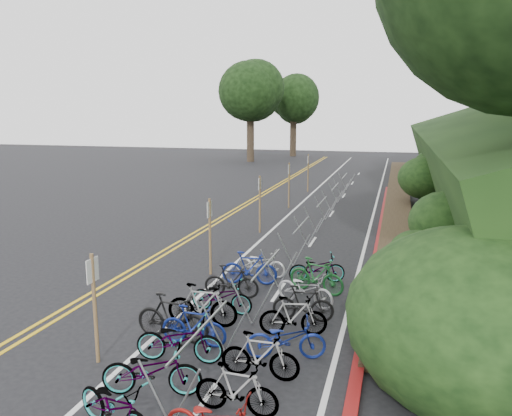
# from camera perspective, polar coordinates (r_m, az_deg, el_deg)

# --- Properties ---
(ground) EXTENTS (120.00, 120.00, 0.00)m
(ground) POSITION_cam_1_polar(r_m,az_deg,el_deg) (12.50, -16.37, -14.01)
(ground) COLOR black
(ground) RESTS_ON ground
(road_markings) EXTENTS (7.47, 80.00, 0.01)m
(road_markings) POSITION_cam_1_polar(r_m,az_deg,el_deg) (21.05, -0.14, -3.36)
(road_markings) COLOR gold
(road_markings) RESTS_ON ground
(red_curb) EXTENTS (0.25, 28.00, 0.10)m
(red_curb) POSITION_cam_1_polar(r_m,az_deg,el_deg) (22.12, 14.00, -2.86)
(red_curb) COLOR maroon
(red_curb) RESTS_ON ground
(tree_cluster) EXTENTS (32.04, 53.70, 17.65)m
(tree_cluster) POSITION_cam_1_polar(r_m,az_deg,el_deg) (32.29, 23.35, 20.47)
(tree_cluster) COLOR #2D2319
(tree_cluster) RESTS_ON ground
(bike_rack_front) EXTENTS (1.13, 2.95, 1.14)m
(bike_rack_front) POSITION_cam_1_polar(r_m,az_deg,el_deg) (9.90, -6.34, -15.14)
(bike_rack_front) COLOR gray
(bike_rack_front) RESTS_ON ground
(bike_racks_rest) EXTENTS (1.14, 23.00, 1.17)m
(bike_racks_rest) POSITION_cam_1_polar(r_m,az_deg,el_deg) (23.15, 7.49, 0.01)
(bike_racks_rest) COLOR gray
(bike_racks_rest) RESTS_ON ground
(signpost_near) EXTENTS (0.08, 0.40, 2.36)m
(signpost_near) POSITION_cam_1_polar(r_m,az_deg,el_deg) (10.94, -17.99, -10.07)
(signpost_near) COLOR brown
(signpost_near) RESTS_ON ground
(signposts_rest) EXTENTS (0.08, 18.40, 2.50)m
(signposts_rest) POSITION_cam_1_polar(r_m,az_deg,el_deg) (24.47, 2.31, 2.04)
(signposts_rest) COLOR brown
(signposts_rest) RESTS_ON ground
(bike_front) EXTENTS (0.71, 1.90, 1.12)m
(bike_front) POSITION_cam_1_polar(r_m,az_deg,el_deg) (11.82, -9.54, -12.24)
(bike_front) COLOR black
(bike_front) RESTS_ON ground
(bike_valet) EXTENTS (3.26, 10.10, 1.07)m
(bike_valet) POSITION_cam_1_polar(r_m,az_deg,el_deg) (12.05, -1.36, -12.05)
(bike_valet) COLOR slate
(bike_valet) RESTS_ON ground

